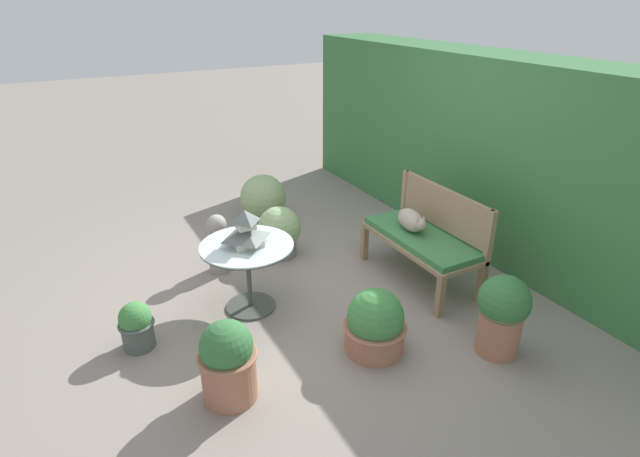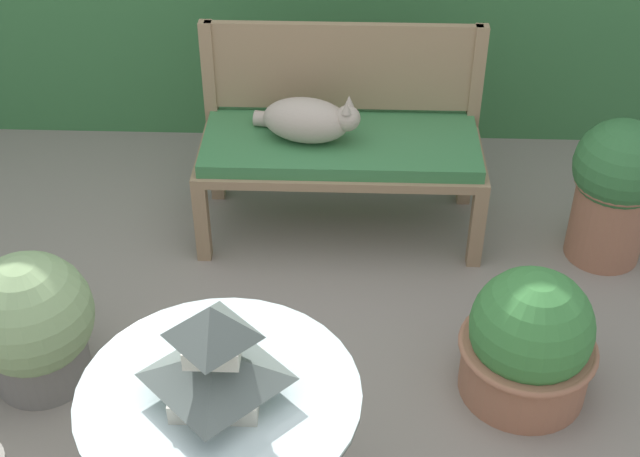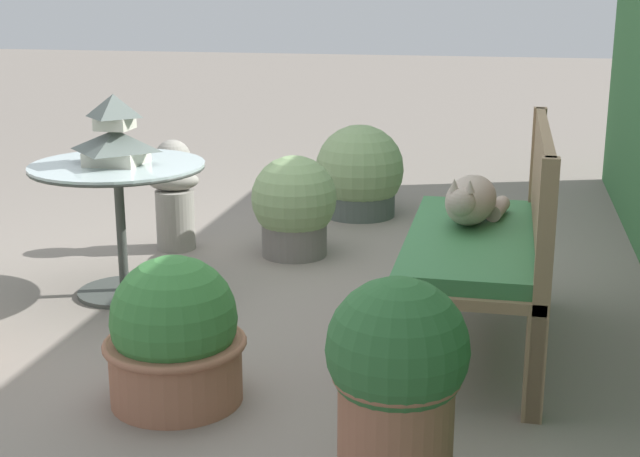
{
  "view_description": "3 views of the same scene",
  "coord_description": "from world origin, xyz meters",
  "px_view_note": "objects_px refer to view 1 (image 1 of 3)",
  "views": [
    {
      "loc": [
        3.48,
        -1.76,
        2.53
      ],
      "look_at": [
        -0.07,
        0.16,
        0.62
      ],
      "focal_mm": 28.0,
      "sensor_mm": 36.0,
      "label": 1
    },
    {
      "loc": [
        0.26,
        -2.22,
        2.44
      ],
      "look_at": [
        0.17,
        0.25,
        0.61
      ],
      "focal_mm": 50.0,
      "sensor_mm": 36.0,
      "label": 2
    },
    {
      "loc": [
        3.61,
        1.18,
        1.4
      ],
      "look_at": [
        0.16,
        0.45,
        0.44
      ],
      "focal_mm": 50.0,
      "sensor_mm": 36.0,
      "label": 3
    }
  ],
  "objects_px": {
    "potted_plant_bench_left": "(228,361)",
    "potted_plant_patio_mid": "(136,325)",
    "potted_plant_table_near": "(263,200)",
    "garden_bench": "(420,241)",
    "garden_bust": "(218,244)",
    "pagoda_birdhouse": "(246,230)",
    "potted_plant_hedge_corner": "(375,324)",
    "potted_plant_path_edge": "(502,313)",
    "cat": "(411,220)",
    "potted_plant_bench_right": "(279,232)",
    "patio_table": "(248,258)"
  },
  "relations": [
    {
      "from": "garden_bench",
      "to": "potted_plant_bench_right",
      "type": "xyz_separation_m",
      "value": [
        -1.09,
        -0.98,
        -0.14
      ]
    },
    {
      "from": "potted_plant_patio_mid",
      "to": "patio_table",
      "type": "bearing_deg",
      "value": 95.68
    },
    {
      "from": "potted_plant_patio_mid",
      "to": "garden_bench",
      "type": "bearing_deg",
      "value": 85.25
    },
    {
      "from": "potted_plant_table_near",
      "to": "potted_plant_path_edge",
      "type": "relative_size",
      "value": 0.87
    },
    {
      "from": "patio_table",
      "to": "potted_plant_path_edge",
      "type": "xyz_separation_m",
      "value": [
        1.47,
        1.46,
        -0.14
      ]
    },
    {
      "from": "patio_table",
      "to": "garden_bust",
      "type": "xyz_separation_m",
      "value": [
        -0.76,
        -0.03,
        -0.2
      ]
    },
    {
      "from": "potted_plant_bench_left",
      "to": "potted_plant_bench_right",
      "type": "height_order",
      "value": "potted_plant_bench_left"
    },
    {
      "from": "pagoda_birdhouse",
      "to": "potted_plant_hedge_corner",
      "type": "xyz_separation_m",
      "value": [
        1.0,
        0.64,
        -0.52
      ]
    },
    {
      "from": "patio_table",
      "to": "potted_plant_bench_left",
      "type": "height_order",
      "value": "patio_table"
    },
    {
      "from": "pagoda_birdhouse",
      "to": "potted_plant_path_edge",
      "type": "xyz_separation_m",
      "value": [
        1.47,
        1.46,
        -0.4
      ]
    },
    {
      "from": "garden_bench",
      "to": "potted_plant_path_edge",
      "type": "height_order",
      "value": "potted_plant_path_edge"
    },
    {
      "from": "potted_plant_patio_mid",
      "to": "potted_plant_path_edge",
      "type": "distance_m",
      "value": 2.8
    },
    {
      "from": "potted_plant_bench_right",
      "to": "potted_plant_hedge_corner",
      "type": "height_order",
      "value": "potted_plant_bench_right"
    },
    {
      "from": "potted_plant_table_near",
      "to": "potted_plant_bench_right",
      "type": "bearing_deg",
      "value": -12.23
    },
    {
      "from": "potted_plant_path_edge",
      "to": "pagoda_birdhouse",
      "type": "bearing_deg",
      "value": -135.14
    },
    {
      "from": "patio_table",
      "to": "potted_plant_hedge_corner",
      "type": "height_order",
      "value": "patio_table"
    },
    {
      "from": "garden_bust",
      "to": "potted_plant_bench_left",
      "type": "distance_m",
      "value": 1.78
    },
    {
      "from": "garden_bust",
      "to": "potted_plant_hedge_corner",
      "type": "height_order",
      "value": "garden_bust"
    },
    {
      "from": "potted_plant_bench_left",
      "to": "potted_plant_table_near",
      "type": "xyz_separation_m",
      "value": [
        -2.65,
        1.35,
        -0.05
      ]
    },
    {
      "from": "garden_bench",
      "to": "garden_bust",
      "type": "bearing_deg",
      "value": -123.08
    },
    {
      "from": "patio_table",
      "to": "garden_bust",
      "type": "height_order",
      "value": "patio_table"
    },
    {
      "from": "cat",
      "to": "garden_bust",
      "type": "xyz_separation_m",
      "value": [
        -0.93,
        -1.63,
        -0.28
      ]
    },
    {
      "from": "garden_bench",
      "to": "potted_plant_path_edge",
      "type": "distance_m",
      "value": 1.17
    },
    {
      "from": "garden_bench",
      "to": "pagoda_birdhouse",
      "type": "height_order",
      "value": "pagoda_birdhouse"
    },
    {
      "from": "cat",
      "to": "potted_plant_table_near",
      "type": "xyz_separation_m",
      "value": [
        -1.87,
        -0.76,
        -0.32
      ]
    },
    {
      "from": "potted_plant_table_near",
      "to": "potted_plant_bench_left",
      "type": "bearing_deg",
      "value": -27.04
    },
    {
      "from": "garden_bench",
      "to": "pagoda_birdhouse",
      "type": "relative_size",
      "value": 3.87
    },
    {
      "from": "potted_plant_path_edge",
      "to": "garden_bust",
      "type": "bearing_deg",
      "value": -146.19
    },
    {
      "from": "pagoda_birdhouse",
      "to": "potted_plant_bench_right",
      "type": "distance_m",
      "value": 1.12
    },
    {
      "from": "potted_plant_table_near",
      "to": "potted_plant_path_edge",
      "type": "height_order",
      "value": "potted_plant_path_edge"
    },
    {
      "from": "garden_bench",
      "to": "potted_plant_bench_left",
      "type": "xyz_separation_m",
      "value": [
        0.64,
        -2.13,
        -0.1
      ]
    },
    {
      "from": "potted_plant_table_near",
      "to": "garden_bench",
      "type": "bearing_deg",
      "value": 21.16
    },
    {
      "from": "potted_plant_bench_left",
      "to": "potted_plant_patio_mid",
      "type": "distance_m",
      "value": 0.97
    },
    {
      "from": "garden_bust",
      "to": "patio_table",
      "type": "bearing_deg",
      "value": 70.32
    },
    {
      "from": "potted_plant_bench_left",
      "to": "potted_plant_patio_mid",
      "type": "bearing_deg",
      "value": -152.06
    },
    {
      "from": "pagoda_birdhouse",
      "to": "potted_plant_bench_left",
      "type": "bearing_deg",
      "value": -28.51
    },
    {
      "from": "patio_table",
      "to": "pagoda_birdhouse",
      "type": "distance_m",
      "value": 0.26
    },
    {
      "from": "potted_plant_hedge_corner",
      "to": "patio_table",
      "type": "bearing_deg",
      "value": -147.39
    },
    {
      "from": "potted_plant_bench_left",
      "to": "cat",
      "type": "bearing_deg",
      "value": 110.25
    },
    {
      "from": "pagoda_birdhouse",
      "to": "potted_plant_path_edge",
      "type": "height_order",
      "value": "pagoda_birdhouse"
    },
    {
      "from": "potted_plant_patio_mid",
      "to": "potted_plant_table_near",
      "type": "bearing_deg",
      "value": 134.8
    },
    {
      "from": "garden_bench",
      "to": "potted_plant_table_near",
      "type": "xyz_separation_m",
      "value": [
        -2.01,
        -0.78,
        -0.15
      ]
    },
    {
      "from": "patio_table",
      "to": "potted_plant_bench_right",
      "type": "xyz_separation_m",
      "value": [
        -0.78,
        0.64,
        -0.23
      ]
    },
    {
      "from": "garden_bench",
      "to": "potted_plant_hedge_corner",
      "type": "xyz_separation_m",
      "value": [
        0.69,
        -0.97,
        -0.17
      ]
    },
    {
      "from": "garden_bench",
      "to": "garden_bust",
      "type": "distance_m",
      "value": 1.96
    },
    {
      "from": "cat",
      "to": "potted_plant_path_edge",
      "type": "relative_size",
      "value": 0.71
    },
    {
      "from": "patio_table",
      "to": "potted_plant_table_near",
      "type": "relative_size",
      "value": 1.38
    },
    {
      "from": "garden_bench",
      "to": "potted_plant_table_near",
      "type": "distance_m",
      "value": 2.16
    },
    {
      "from": "potted_plant_patio_mid",
      "to": "cat",
      "type": "bearing_deg",
      "value": 88.33
    },
    {
      "from": "garden_bench",
      "to": "cat",
      "type": "bearing_deg",
      "value": -174.46
    }
  ]
}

